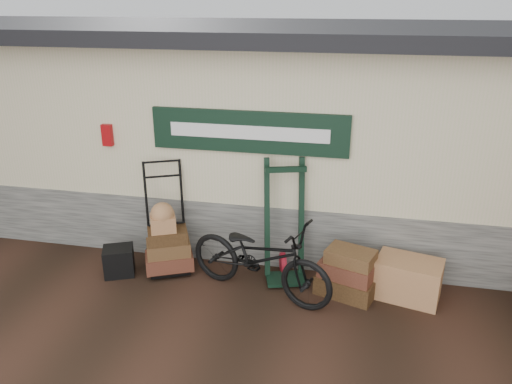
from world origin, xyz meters
TOP-DOWN VIEW (x-y plane):
  - ground at (0.00, 0.00)m, footprint 80.00×80.00m
  - station_building at (-0.01, 2.74)m, footprint 14.40×4.10m
  - porter_trolley at (-1.41, 0.69)m, footprint 0.95×0.85m
  - green_barrow at (0.23, 0.75)m, footprint 0.72×0.65m
  - suitcase_stack at (1.08, 0.49)m, footprint 0.84×0.67m
  - wicker_hamper at (1.84, 0.58)m, footprint 0.89×0.69m
  - black_trunk at (-2.00, 0.34)m, footprint 0.50×0.47m
  - bicycle at (-0.01, 0.27)m, footprint 1.30×2.13m

SIDE VIEW (x-z plane):
  - ground at x=0.00m, z-range 0.00..0.00m
  - black_trunk at x=-2.00m, z-range 0.00..0.40m
  - wicker_hamper at x=1.84m, z-range 0.00..0.52m
  - suitcase_stack at x=1.08m, z-range 0.00..0.65m
  - bicycle at x=-0.01m, z-range 0.00..1.17m
  - porter_trolley at x=-1.41m, z-range 0.00..1.55m
  - green_barrow at x=0.23m, z-range 0.00..1.65m
  - station_building at x=-0.01m, z-range 0.01..3.21m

